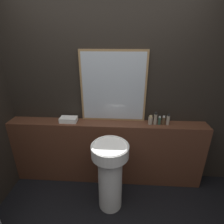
{
  "coord_description": "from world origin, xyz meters",
  "views": [
    {
      "loc": [
        0.2,
        -0.77,
        1.93
      ],
      "look_at": [
        0.08,
        1.14,
        1.12
      ],
      "focal_mm": 28.0,
      "sensor_mm": 36.0,
      "label": 1
    }
  ],
  "objects_px": {
    "pedestal_sink": "(110,172)",
    "conditioner_bottle": "(155,119)",
    "lotion_bottle": "(159,121)",
    "hand_soap_bottle": "(168,120)",
    "mirror": "(113,87)",
    "shampoo_bottle": "(150,120)",
    "body_wash_bottle": "(164,121)",
    "towel_stack": "(69,120)"
  },
  "relations": [
    {
      "from": "pedestal_sink",
      "to": "conditioner_bottle",
      "type": "relative_size",
      "value": 5.35
    },
    {
      "from": "lotion_bottle",
      "to": "hand_soap_bottle",
      "type": "height_order",
      "value": "hand_soap_bottle"
    },
    {
      "from": "lotion_bottle",
      "to": "hand_soap_bottle",
      "type": "xyz_separation_m",
      "value": [
        0.11,
        0.0,
        0.01
      ]
    },
    {
      "from": "lotion_bottle",
      "to": "mirror",
      "type": "bearing_deg",
      "value": 170.7
    },
    {
      "from": "shampoo_bottle",
      "to": "lotion_bottle",
      "type": "relative_size",
      "value": 1.03
    },
    {
      "from": "conditioner_bottle",
      "to": "body_wash_bottle",
      "type": "bearing_deg",
      "value": -0.0
    },
    {
      "from": "hand_soap_bottle",
      "to": "mirror",
      "type": "bearing_deg",
      "value": 172.09
    },
    {
      "from": "lotion_bottle",
      "to": "hand_soap_bottle",
      "type": "bearing_deg",
      "value": 0.0
    },
    {
      "from": "body_wash_bottle",
      "to": "pedestal_sink",
      "type": "bearing_deg",
      "value": -144.87
    },
    {
      "from": "shampoo_bottle",
      "to": "conditioner_bottle",
      "type": "distance_m",
      "value": 0.06
    },
    {
      "from": "body_wash_bottle",
      "to": "hand_soap_bottle",
      "type": "bearing_deg",
      "value": 0.0
    },
    {
      "from": "pedestal_sink",
      "to": "lotion_bottle",
      "type": "height_order",
      "value": "lotion_bottle"
    },
    {
      "from": "pedestal_sink",
      "to": "mirror",
      "type": "bearing_deg",
      "value": 89.77
    },
    {
      "from": "towel_stack",
      "to": "body_wash_bottle",
      "type": "bearing_deg",
      "value": -0.0
    },
    {
      "from": "mirror",
      "to": "body_wash_bottle",
      "type": "distance_m",
      "value": 0.76
    },
    {
      "from": "shampoo_bottle",
      "to": "lotion_bottle",
      "type": "xyz_separation_m",
      "value": [
        0.11,
        -0.0,
        -0.0
      ]
    },
    {
      "from": "towel_stack",
      "to": "shampoo_bottle",
      "type": "distance_m",
      "value": 1.06
    },
    {
      "from": "mirror",
      "to": "lotion_bottle",
      "type": "relative_size",
      "value": 8.02
    },
    {
      "from": "shampoo_bottle",
      "to": "hand_soap_bottle",
      "type": "height_order",
      "value": "hand_soap_bottle"
    },
    {
      "from": "pedestal_sink",
      "to": "mirror",
      "type": "relative_size",
      "value": 0.98
    },
    {
      "from": "shampoo_bottle",
      "to": "lotion_bottle",
      "type": "distance_m",
      "value": 0.11
    },
    {
      "from": "shampoo_bottle",
      "to": "body_wash_bottle",
      "type": "bearing_deg",
      "value": -0.0
    },
    {
      "from": "towel_stack",
      "to": "shampoo_bottle",
      "type": "xyz_separation_m",
      "value": [
        1.06,
        0.0,
        0.02
      ]
    },
    {
      "from": "conditioner_bottle",
      "to": "hand_soap_bottle",
      "type": "bearing_deg",
      "value": 0.0
    },
    {
      "from": "pedestal_sink",
      "to": "hand_soap_bottle",
      "type": "xyz_separation_m",
      "value": [
        0.7,
        0.46,
        0.47
      ]
    },
    {
      "from": "conditioner_bottle",
      "to": "hand_soap_bottle",
      "type": "distance_m",
      "value": 0.16
    },
    {
      "from": "body_wash_bottle",
      "to": "hand_soap_bottle",
      "type": "distance_m",
      "value": 0.06
    },
    {
      "from": "lotion_bottle",
      "to": "shampoo_bottle",
      "type": "bearing_deg",
      "value": 180.0
    },
    {
      "from": "hand_soap_bottle",
      "to": "body_wash_bottle",
      "type": "bearing_deg",
      "value": -180.0
    },
    {
      "from": "hand_soap_bottle",
      "to": "shampoo_bottle",
      "type": "bearing_deg",
      "value": 180.0
    },
    {
      "from": "towel_stack",
      "to": "body_wash_bottle",
      "type": "relative_size",
      "value": 1.85
    },
    {
      "from": "pedestal_sink",
      "to": "towel_stack",
      "type": "bearing_deg",
      "value": 141.81
    },
    {
      "from": "lotion_bottle",
      "to": "body_wash_bottle",
      "type": "distance_m",
      "value": 0.05
    },
    {
      "from": "towel_stack",
      "to": "conditioner_bottle",
      "type": "bearing_deg",
      "value": 0.0
    },
    {
      "from": "mirror",
      "to": "towel_stack",
      "type": "bearing_deg",
      "value": -170.51
    },
    {
      "from": "pedestal_sink",
      "to": "shampoo_bottle",
      "type": "relative_size",
      "value": 7.66
    },
    {
      "from": "towel_stack",
      "to": "pedestal_sink",
      "type": "bearing_deg",
      "value": -38.19
    },
    {
      "from": "lotion_bottle",
      "to": "towel_stack",
      "type": "bearing_deg",
      "value": 180.0
    },
    {
      "from": "towel_stack",
      "to": "lotion_bottle",
      "type": "height_order",
      "value": "lotion_bottle"
    },
    {
      "from": "body_wash_bottle",
      "to": "hand_soap_bottle",
      "type": "xyz_separation_m",
      "value": [
        0.05,
        0.0,
        0.01
      ]
    },
    {
      "from": "towel_stack",
      "to": "hand_soap_bottle",
      "type": "bearing_deg",
      "value": 0.0
    },
    {
      "from": "mirror",
      "to": "hand_soap_bottle",
      "type": "bearing_deg",
      "value": -7.91
    }
  ]
}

